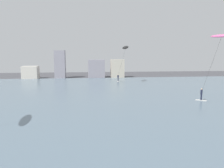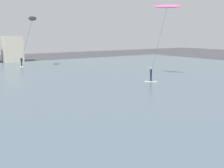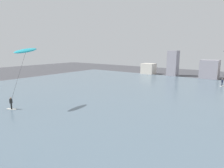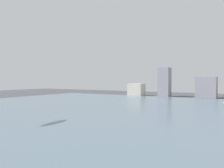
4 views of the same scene
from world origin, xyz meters
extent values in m
cube|color=slate|center=(0.00, 31.04, 0.05)|extent=(84.00, 52.00, 0.10)
cube|color=beige|center=(-18.74, 57.84, 1.70)|extent=(4.03, 3.52, 3.41)
cube|color=gray|center=(-10.94, 58.26, 3.79)|extent=(2.83, 2.92, 7.58)
cube|color=gray|center=(-0.96, 58.99, 2.55)|extent=(4.60, 3.79, 5.10)
cube|color=silver|center=(3.67, 48.22, 0.13)|extent=(0.73, 1.46, 0.06)
cylinder|color=#191E33|center=(3.67, 48.22, 0.55)|extent=(0.20, 0.20, 0.78)
cube|color=#191E33|center=(3.67, 48.22, 1.24)|extent=(0.38, 0.29, 0.60)
sphere|color=beige|center=(3.67, 48.22, 1.65)|extent=(0.20, 0.20, 0.20)
cube|color=silver|center=(-16.32, 12.68, 0.13)|extent=(1.44, 1.06, 0.06)
cylinder|color=black|center=(-16.32, 12.68, 0.55)|extent=(0.20, 0.20, 0.78)
cube|color=black|center=(-16.32, 12.68, 1.24)|extent=(0.36, 0.40, 0.60)
sphere|color=#9E7051|center=(-16.32, 12.68, 1.65)|extent=(0.20, 0.20, 0.20)
cylinder|color=#333333|center=(-15.70, 13.66, 4.45)|extent=(1.27, 1.98, 6.54)
ellipsoid|color=#28B2C6|center=(-15.08, 14.63, 7.87)|extent=(1.89, 3.77, 1.11)
camera|label=1|loc=(-4.02, -1.77, 6.04)|focal=34.19mm
camera|label=2|loc=(-10.30, 1.39, 5.55)|focal=44.42mm
camera|label=3|loc=(9.39, 1.18, 8.13)|focal=30.74mm
camera|label=4|loc=(6.21, 3.14, 4.37)|focal=34.54mm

